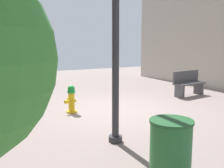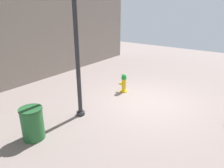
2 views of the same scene
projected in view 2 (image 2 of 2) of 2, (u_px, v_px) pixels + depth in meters
ground_plane at (146, 102)px, 8.08m from camera, size 23.40×23.40×0.00m
fire_hydrant at (124, 83)px, 8.95m from camera, size 0.38×0.41×0.80m
street_lamp at (76, 32)px, 6.20m from camera, size 0.36×0.36×4.51m
trash_bin at (32, 123)px, 5.74m from camera, size 0.63×0.63×0.92m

